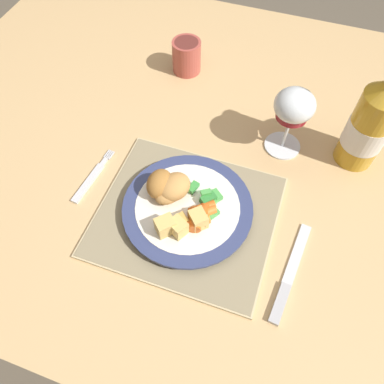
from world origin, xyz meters
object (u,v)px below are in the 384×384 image
table_knife (288,280)px  dining_table (207,163)px  drinking_cup (187,56)px  bottle (372,123)px  wine_glass (294,109)px  dinner_plate (188,209)px  fork (91,179)px

table_knife → dining_table: bearing=131.2°
drinking_cup → bottle: bearing=-19.3°
dining_table → drinking_cup: drinking_cup is taller
wine_glass → dining_table: bearing=-167.4°
dining_table → table_knife: bearing=-48.8°
dinner_plate → fork: (-0.21, 0.01, -0.01)m
dining_table → dinner_plate: 0.21m
fork → wine_glass: bearing=31.8°
fork → table_knife: bearing=-10.6°
drinking_cup → wine_glass: bearing=-31.1°
dinner_plate → drinking_cup: 0.41m
wine_glass → bottle: size_ratio=0.53×
dining_table → wine_glass: wine_glass is taller
table_knife → drinking_cup: (-0.34, 0.45, 0.04)m
table_knife → drinking_cup: 0.57m
dinner_plate → table_knife: size_ratio=1.23×
dinner_plate → bottle: bottle is taller
fork → table_knife: size_ratio=0.72×
drinking_cup → table_knife: bearing=-52.9°
dinner_plate → bottle: (0.28, 0.24, 0.08)m
dining_table → wine_glass: size_ratio=9.23×
fork → wine_glass: 0.41m
dining_table → wine_glass: (0.15, 0.03, 0.19)m
dining_table → bottle: (0.29, 0.05, 0.18)m
dining_table → fork: 0.27m
drinking_cup → fork: bearing=-100.1°
bottle → wine_glass: bearing=-172.3°
table_knife → wine_glass: size_ratio=1.31×
wine_glass → bottle: (0.14, 0.02, -0.01)m
bottle → drinking_cup: bearing=160.7°
fork → table_knife: table_knife is taller
wine_glass → dinner_plate: bearing=-121.3°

